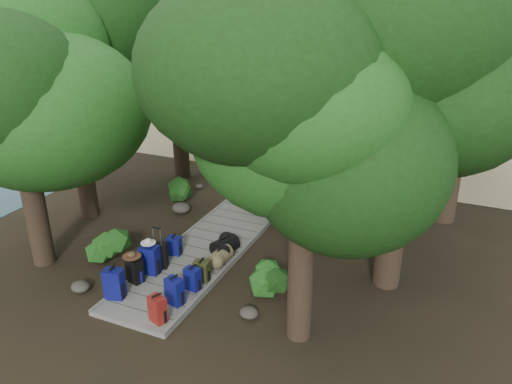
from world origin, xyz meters
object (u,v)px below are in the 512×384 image
at_px(kayak, 248,130).
at_px(backpack_right_a, 157,308).
at_px(duffel_right_black, 225,246).
at_px(sun_lounger, 394,143).
at_px(suitcase_on_boardwalk, 159,255).
at_px(backpack_right_d, 202,270).
at_px(duffel_right_khaki, 221,256).
at_px(backpack_left_d, 174,245).
at_px(backpack_right_b, 175,290).
at_px(backpack_left_c, 150,258).
at_px(lone_suitcase_on_sand, 321,146).
at_px(backpack_left_b, 135,269).
at_px(backpack_left_a, 114,282).
at_px(backpack_right_c, 193,278).

bearing_deg(kayak, backpack_right_a, -95.53).
bearing_deg(duffel_right_black, sun_lounger, 97.13).
xyz_separation_m(suitcase_on_boardwalk, sun_lounger, (3.80, 12.57, -0.12)).
height_order(backpack_right_d, duffel_right_khaki, backpack_right_d).
distance_m(backpack_left_d, kayak, 12.14).
distance_m(backpack_right_b, suitcase_on_boardwalk, 1.69).
bearing_deg(backpack_right_d, backpack_left_c, -174.13).
height_order(lone_suitcase_on_sand, sun_lounger, sun_lounger).
height_order(backpack_right_a, suitcase_on_boardwalk, suitcase_on_boardwalk).
bearing_deg(kayak, lone_suitcase_on_sand, -42.81).
xyz_separation_m(backpack_right_a, kayak, (-4.46, 14.31, -0.28)).
height_order(backpack_left_b, backpack_right_d, backpack_left_b).
height_order(duffel_right_black, sun_lounger, sun_lounger).
bearing_deg(duffel_right_black, backpack_left_a, -96.02).
bearing_deg(backpack_right_a, sun_lounger, 100.74).
xyz_separation_m(backpack_left_d, backpack_right_b, (1.22, -1.90, 0.07)).
xyz_separation_m(backpack_right_c, kayak, (-4.52, 12.95, -0.26)).
bearing_deg(sun_lounger, backpack_right_c, -81.07).
relative_size(backpack_left_b, kayak, 0.23).
height_order(backpack_right_b, suitcase_on_boardwalk, backpack_right_b).
bearing_deg(duffel_right_khaki, backpack_right_a, -86.87).
bearing_deg(duffel_right_khaki, backpack_left_c, -134.97).
xyz_separation_m(duffel_right_black, kayak, (-4.45, 11.13, -0.18)).
xyz_separation_m(backpack_right_a, backpack_right_c, (0.06, 1.36, -0.02)).
height_order(backpack_left_b, sun_lounger, backpack_left_b).
distance_m(backpack_right_d, duffel_right_khaki, 0.91).
xyz_separation_m(backpack_left_c, sun_lounger, (3.84, 12.87, -0.19)).
bearing_deg(sun_lounger, suitcase_on_boardwalk, -87.03).
bearing_deg(lone_suitcase_on_sand, duffel_right_black, -76.52).
bearing_deg(lone_suitcase_on_sand, backpack_right_b, -76.80).
relative_size(backpack_right_a, lone_suitcase_on_sand, 1.12).
bearing_deg(sun_lounger, duffel_right_black, -83.14).
relative_size(backpack_left_a, duffel_right_khaki, 1.35).
bearing_deg(sun_lounger, kayak, -159.19).
relative_size(backpack_right_b, duffel_right_khaki, 1.18).
bearing_deg(duffel_right_khaki, backpack_left_a, -117.13).
xyz_separation_m(backpack_left_b, duffel_right_khaki, (1.50, 1.63, -0.15)).
relative_size(backpack_right_a, backpack_right_d, 1.18).
xyz_separation_m(backpack_left_c, backpack_right_b, (1.26, -0.86, -0.06)).
relative_size(backpack_left_c, duffel_right_black, 1.14).
height_order(backpack_right_b, backpack_right_d, backpack_right_b).
height_order(backpack_right_a, sun_lounger, backpack_right_a).
distance_m(backpack_right_d, duffel_right_black, 1.38).
height_order(backpack_left_b, backpack_left_c, backpack_left_c).
bearing_deg(suitcase_on_boardwalk, backpack_left_c, -116.77).
relative_size(lone_suitcase_on_sand, kayak, 0.20).
relative_size(backpack_left_b, backpack_left_c, 0.85).
relative_size(backpack_right_b, backpack_right_c, 1.15).
relative_size(backpack_left_a, lone_suitcase_on_sand, 1.37).
bearing_deg(duffel_right_black, lone_suitcase_on_sand, 111.46).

